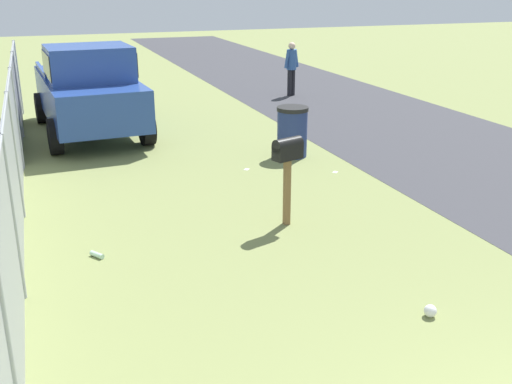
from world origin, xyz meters
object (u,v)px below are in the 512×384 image
mailbox (288,156)px  pickup_truck (89,88)px  trash_bin (292,132)px  pedestrian (292,65)px

mailbox → pickup_truck: pickup_truck is taller
pickup_truck → trash_bin: pickup_truck is taller
mailbox → trash_bin: bearing=-43.0°
mailbox → trash_bin: mailbox is taller
pickup_truck → trash_bin: size_ratio=4.79×
mailbox → pickup_truck: size_ratio=0.27×
trash_bin → mailbox: bearing=155.5°
mailbox → pickup_truck: bearing=-0.5°
mailbox → pedestrian: pedestrian is taller
pedestrian → pickup_truck: bearing=93.3°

